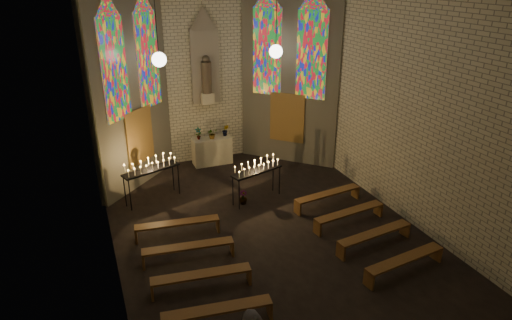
# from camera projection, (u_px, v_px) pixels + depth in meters

# --- Properties ---
(floor) EXTENTS (12.00, 12.00, 0.00)m
(floor) POSITION_uv_depth(u_px,v_px,m) (271.00, 237.00, 12.31)
(floor) COLOR black
(floor) RESTS_ON ground
(room) EXTENTS (8.22, 12.43, 7.00)m
(room) POSITION_uv_depth(u_px,v_px,m) (228.00, 76.00, 13.74)
(room) COLOR beige
(room) RESTS_ON ground
(altar) EXTENTS (1.40, 0.60, 1.00)m
(altar) POSITION_uv_depth(u_px,v_px,m) (212.00, 151.00, 16.77)
(altar) COLOR beige
(altar) RESTS_ON ground
(flower_vase_left) EXTENTS (0.24, 0.17, 0.44)m
(flower_vase_left) POSITION_uv_depth(u_px,v_px,m) (198.00, 134.00, 16.35)
(flower_vase_left) COLOR #4C723F
(flower_vase_left) RESTS_ON altar
(flower_vase_center) EXTENTS (0.40, 0.36, 0.39)m
(flower_vase_center) POSITION_uv_depth(u_px,v_px,m) (212.00, 134.00, 16.44)
(flower_vase_center) COLOR #4C723F
(flower_vase_center) RESTS_ON altar
(flower_vase_right) EXTENTS (0.29, 0.27, 0.43)m
(flower_vase_right) POSITION_uv_depth(u_px,v_px,m) (225.00, 130.00, 16.72)
(flower_vase_right) COLOR #4C723F
(flower_vase_right) RESTS_ON altar
(aisle_flower_pot) EXTENTS (0.30, 0.30, 0.43)m
(aisle_flower_pot) POSITION_uv_depth(u_px,v_px,m) (243.00, 197.00, 13.99)
(aisle_flower_pot) COLOR #4C723F
(aisle_flower_pot) RESTS_ON ground
(votive_stand_left) EXTENTS (1.83, 0.99, 1.32)m
(votive_stand_left) POSITION_uv_depth(u_px,v_px,m) (151.00, 167.00, 13.86)
(votive_stand_left) COLOR black
(votive_stand_left) RESTS_ON ground
(votive_stand_right) EXTENTS (1.75, 0.88, 1.25)m
(votive_stand_right) POSITION_uv_depth(u_px,v_px,m) (257.00, 168.00, 13.90)
(votive_stand_right) COLOR black
(votive_stand_right) RESTS_ON ground
(pew_left_0) EXTENTS (2.27, 0.59, 0.43)m
(pew_left_0) POSITION_uv_depth(u_px,v_px,m) (177.00, 225.00, 12.25)
(pew_left_0) COLOR brown
(pew_left_0) RESTS_ON ground
(pew_right_0) EXTENTS (2.27, 0.59, 0.43)m
(pew_right_0) POSITION_uv_depth(u_px,v_px,m) (328.00, 195.00, 13.83)
(pew_right_0) COLOR brown
(pew_right_0) RESTS_ON ground
(pew_left_1) EXTENTS (2.27, 0.59, 0.43)m
(pew_left_1) POSITION_uv_depth(u_px,v_px,m) (188.00, 248.00, 11.22)
(pew_left_1) COLOR brown
(pew_left_1) RESTS_ON ground
(pew_right_1) EXTENTS (2.27, 0.59, 0.43)m
(pew_right_1) POSITION_uv_depth(u_px,v_px,m) (349.00, 213.00, 12.80)
(pew_right_1) COLOR brown
(pew_right_1) RESTS_ON ground
(pew_left_2) EXTENTS (2.27, 0.59, 0.43)m
(pew_left_2) POSITION_uv_depth(u_px,v_px,m) (201.00, 276.00, 10.19)
(pew_left_2) COLOR brown
(pew_left_2) RESTS_ON ground
(pew_right_2) EXTENTS (2.27, 0.59, 0.43)m
(pew_right_2) POSITION_uv_depth(u_px,v_px,m) (375.00, 235.00, 11.78)
(pew_right_2) COLOR brown
(pew_right_2) RESTS_ON ground
(pew_left_3) EXTENTS (2.27, 0.59, 0.43)m
(pew_left_3) POSITION_uv_depth(u_px,v_px,m) (217.00, 311.00, 9.17)
(pew_left_3) COLOR brown
(pew_left_3) RESTS_ON ground
(pew_right_3) EXTENTS (2.27, 0.59, 0.43)m
(pew_right_3) POSITION_uv_depth(u_px,v_px,m) (405.00, 260.00, 10.75)
(pew_right_3) COLOR brown
(pew_right_3) RESTS_ON ground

